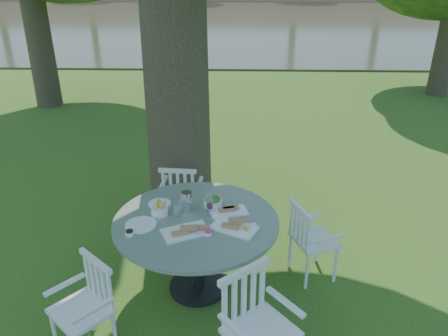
% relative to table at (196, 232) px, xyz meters
% --- Properties ---
extents(ground, '(140.00, 140.00, 0.00)m').
position_rel_table_xyz_m(ground, '(0.22, 0.78, -0.65)').
color(ground, '#1C3E0C').
rests_on(ground, ground).
extents(table, '(1.51, 1.51, 0.79)m').
position_rel_table_xyz_m(table, '(0.00, 0.00, 0.00)').
color(table, black).
rests_on(table, ground).
extents(chair_ne, '(0.50, 0.52, 0.81)m').
position_rel_table_xyz_m(chair_ne, '(1.06, 0.23, -0.18)').
color(chair_ne, white).
rests_on(chair_ne, ground).
extents(chair_nw, '(0.45, 0.43, 0.84)m').
position_rel_table_xyz_m(chair_nw, '(-0.29, 1.05, -0.16)').
color(chair_nw, white).
rests_on(chair_nw, ground).
extents(chair_sw, '(0.57, 0.57, 0.83)m').
position_rel_table_xyz_m(chair_sw, '(-0.79, -0.75, -0.16)').
color(chair_sw, white).
rests_on(chair_sw, ground).
extents(chair_se, '(0.63, 0.63, 0.91)m').
position_rel_table_xyz_m(chair_se, '(0.50, -0.96, -0.11)').
color(chair_se, white).
rests_on(chair_se, ground).
extents(tableware, '(1.20, 0.78, 0.20)m').
position_rel_table_xyz_m(tableware, '(-0.03, 0.05, 0.17)').
color(tableware, white).
rests_on(tableware, table).
extents(river, '(100.00, 28.00, 0.12)m').
position_rel_table_xyz_m(river, '(0.22, 23.78, -0.65)').
color(river, '#343620').
rests_on(river, ground).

